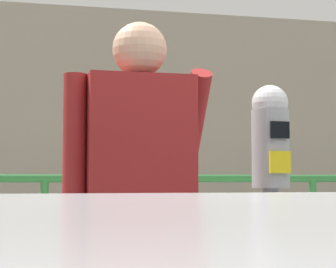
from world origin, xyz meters
The scene contains 4 objects.
parking_meter centered at (-0.25, 0.46, 1.14)m, with size 0.16×0.17×1.40m.
pedestrian_at_meter centered at (-0.82, 0.44, 1.07)m, with size 0.60×0.45×1.63m.
background_railing centered at (0.00, 2.83, 0.90)m, with size 24.06×0.06×1.03m.
backdrop_wall centered at (0.00, 5.13, 1.53)m, with size 32.00×0.50×3.06m, color #ADA38E.
Camera 1 is at (-1.27, -2.02, 1.15)m, focal length 67.77 mm.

